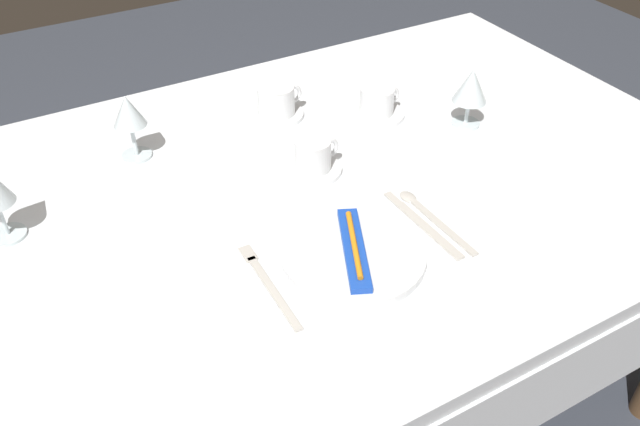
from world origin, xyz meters
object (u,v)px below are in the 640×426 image
object	(u,v)px
dinner_knife	(424,226)
wine_glass_centre	(471,88)
dinner_plate	(354,255)
fork_outer	(267,282)
spoon_soup	(428,214)
toothbrush_package	(354,248)
wine_glass_right	(129,115)
coffee_cup_left	(378,101)
coffee_cup_far	(314,154)
coffee_cup_right	(277,100)

from	to	relation	value
dinner_knife	wine_glass_centre	distance (m)	0.40
dinner_plate	fork_outer	size ratio (longest dim) A/B	1.14
spoon_soup	wine_glass_centre	world-z (taller)	wine_glass_centre
toothbrush_package	fork_outer	bearing A→B (deg)	172.89
fork_outer	wine_glass_right	bearing A→B (deg)	98.70
dinner_knife	coffee_cup_left	distance (m)	0.41
dinner_plate	spoon_soup	distance (m)	0.19
wine_glass_centre	dinner_plate	bearing A→B (deg)	-150.49
fork_outer	coffee_cup_far	size ratio (longest dim) A/B	2.28
coffee_cup_far	wine_glass_centre	bearing A→B (deg)	-0.99
toothbrush_package	coffee_cup_right	size ratio (longest dim) A/B	1.88
fork_outer	dinner_plate	bearing A→B (deg)	-7.11
wine_glass_right	spoon_soup	bearing A→B (deg)	-48.02
spoon_soup	coffee_cup_far	size ratio (longest dim) A/B	2.24
coffee_cup_right	wine_glass_centre	size ratio (longest dim) A/B	0.80
toothbrush_package	wine_glass_centre	xyz separation A→B (m)	(0.46, 0.26, 0.07)
spoon_soup	wine_glass_right	bearing A→B (deg)	131.98
fork_outer	coffee_cup_far	distance (m)	0.34
dinner_knife	dinner_plate	bearing A→B (deg)	-175.98
coffee_cup_far	dinner_plate	bearing A→B (deg)	-104.41
wine_glass_right	dinner_knife	bearing A→B (deg)	-51.38
toothbrush_package	coffee_cup_far	world-z (taller)	coffee_cup_far
dinner_knife	coffee_cup_far	world-z (taller)	coffee_cup_far
coffee_cup_left	coffee_cup_far	world-z (taller)	coffee_cup_far
toothbrush_package	coffee_cup_left	bearing A→B (deg)	52.08
coffee_cup_left	wine_glass_centre	world-z (taller)	wine_glass_centre
toothbrush_package	fork_outer	size ratio (longest dim) A/B	0.92
wine_glass_centre	wine_glass_right	xyz separation A→B (m)	(-0.70, 0.24, 0.01)
toothbrush_package	wine_glass_right	xyz separation A→B (m)	(-0.23, 0.50, 0.08)
toothbrush_package	dinner_plate	bearing A→B (deg)	-85.53
coffee_cup_left	wine_glass_right	world-z (taller)	wine_glass_right
coffee_cup_left	wine_glass_centre	xyz separation A→B (m)	(0.16, -0.13, 0.05)
dinner_knife	wine_glass_right	world-z (taller)	wine_glass_right
spoon_soup	coffee_cup_left	world-z (taller)	coffee_cup_left
toothbrush_package	wine_glass_right	size ratio (longest dim) A/B	1.42
spoon_soup	wine_glass_centre	xyz separation A→B (m)	(0.28, 0.23, 0.09)
dinner_plate	spoon_soup	world-z (taller)	dinner_plate
dinner_plate	toothbrush_package	size ratio (longest dim) A/B	1.24
fork_outer	spoon_soup	size ratio (longest dim) A/B	1.02
coffee_cup_right	wine_glass_right	size ratio (longest dim) A/B	0.76
dinner_plate	coffee_cup_left	size ratio (longest dim) A/B	2.54
spoon_soup	coffee_cup_left	size ratio (longest dim) A/B	2.18
toothbrush_package	wine_glass_centre	distance (m)	0.54
fork_outer	wine_glass_centre	distance (m)	0.68
spoon_soup	coffee_cup_right	world-z (taller)	coffee_cup_right
dinner_plate	fork_outer	distance (m)	0.16
dinner_knife	coffee_cup_far	size ratio (longest dim) A/B	2.30
fork_outer	coffee_cup_right	world-z (taller)	coffee_cup_right
coffee_cup_right	dinner_knife	bearing A→B (deg)	-83.57
toothbrush_package	spoon_soup	bearing A→B (deg)	10.67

